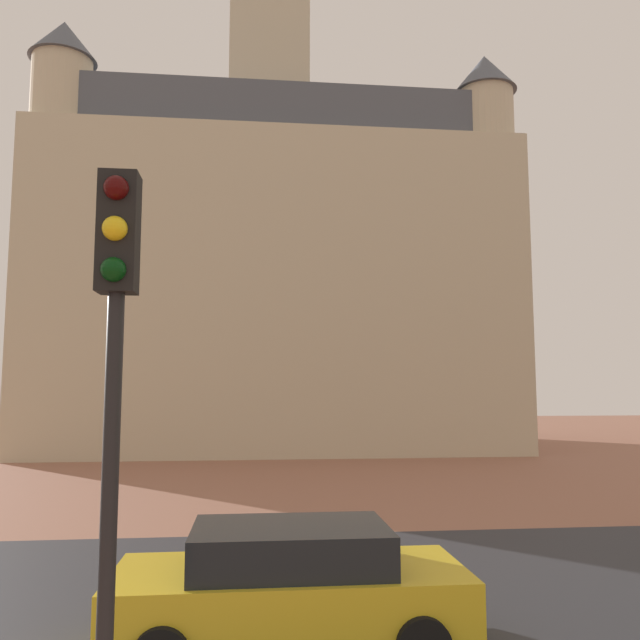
{
  "coord_description": "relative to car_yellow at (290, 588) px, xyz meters",
  "views": [
    {
      "loc": [
        -1.31,
        -0.19,
        3.21
      ],
      "look_at": [
        0.03,
        12.57,
        4.59
      ],
      "focal_mm": 35.53,
      "sensor_mm": 36.0,
      "label": 1
    }
  ],
  "objects": [
    {
      "name": "traffic_light_pole",
      "position": [
        -1.49,
        -3.55,
        2.63
      ],
      "size": [
        0.28,
        0.34,
        4.8
      ],
      "color": "black",
      "rests_on": "ground_plane"
    },
    {
      "name": "landmark_building",
      "position": [
        0.69,
        27.59,
        9.16
      ],
      "size": [
        24.44,
        14.51,
        36.41
      ],
      "color": "beige",
      "rests_on": "ground_plane"
    },
    {
      "name": "street_asphalt_strip",
      "position": [
        0.82,
        1.86,
        -0.71
      ],
      "size": [
        120.0,
        8.46,
        0.0
      ],
      "primitive_type": "cube",
      "color": "#2D2D33",
      "rests_on": "ground_plane"
    },
    {
      "name": "ground_plane",
      "position": [
        0.82,
        1.95,
        -0.71
      ],
      "size": [
        120.0,
        120.0,
        0.0
      ],
      "primitive_type": "plane",
      "color": "#93604C"
    },
    {
      "name": "car_yellow",
      "position": [
        0.0,
        0.0,
        0.0
      ],
      "size": [
        4.4,
        2.06,
        1.48
      ],
      "color": "gold",
      "rests_on": "ground_plane"
    }
  ]
}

